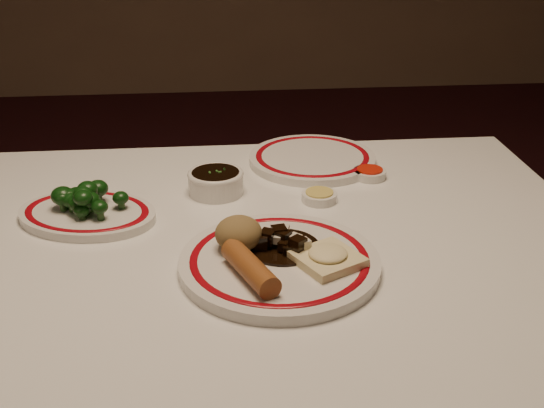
% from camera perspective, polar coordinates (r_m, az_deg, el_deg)
% --- Properties ---
extents(dining_table, '(1.20, 0.90, 0.75)m').
position_cam_1_polar(dining_table, '(1.13, -2.74, -7.42)').
color(dining_table, white).
rests_on(dining_table, ground).
extents(main_plate, '(0.39, 0.39, 0.02)m').
position_cam_1_polar(main_plate, '(1.01, 0.63, -4.93)').
color(main_plate, silver).
rests_on(main_plate, dining_table).
extents(rice_mound, '(0.07, 0.07, 0.05)m').
position_cam_1_polar(rice_mound, '(1.02, -2.81, -2.47)').
color(rice_mound, olive).
rests_on(rice_mound, main_plate).
extents(spring_roll, '(0.08, 0.13, 0.03)m').
position_cam_1_polar(spring_roll, '(0.95, -1.84, -5.36)').
color(spring_roll, '#955424').
rests_on(spring_roll, main_plate).
extents(fried_wonton, '(0.12, 0.12, 0.02)m').
position_cam_1_polar(fried_wonton, '(0.99, 4.69, -4.46)').
color(fried_wonton, beige).
rests_on(fried_wonton, main_plate).
extents(stirfry_heap, '(0.11, 0.11, 0.03)m').
position_cam_1_polar(stirfry_heap, '(1.03, 0.72, -3.22)').
color(stirfry_heap, black).
rests_on(stirfry_heap, main_plate).
extents(broccoli_plate, '(0.28, 0.27, 0.02)m').
position_cam_1_polar(broccoli_plate, '(1.20, -15.20, -0.81)').
color(broccoli_plate, silver).
rests_on(broccoli_plate, dining_table).
extents(broccoli_pile, '(0.13, 0.10, 0.05)m').
position_cam_1_polar(broccoli_pile, '(1.19, -15.59, 0.47)').
color(broccoli_pile, '#23471C').
rests_on(broccoli_pile, broccoli_plate).
extents(soy_bowl, '(0.10, 0.10, 0.04)m').
position_cam_1_polar(soy_bowl, '(1.26, -4.72, 1.78)').
color(soy_bowl, silver).
rests_on(soy_bowl, dining_table).
extents(sweet_sour_dish, '(0.06, 0.06, 0.02)m').
position_cam_1_polar(sweet_sour_dish, '(1.34, 8.17, 2.54)').
color(sweet_sour_dish, silver).
rests_on(sweet_sour_dish, dining_table).
extents(mustard_dish, '(0.06, 0.06, 0.02)m').
position_cam_1_polar(mustard_dish, '(1.23, 3.98, 0.63)').
color(mustard_dish, silver).
rests_on(mustard_dish, dining_table).
extents(far_plate, '(0.32, 0.32, 0.02)m').
position_cam_1_polar(far_plate, '(1.40, 3.39, 3.81)').
color(far_plate, silver).
rests_on(far_plate, dining_table).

